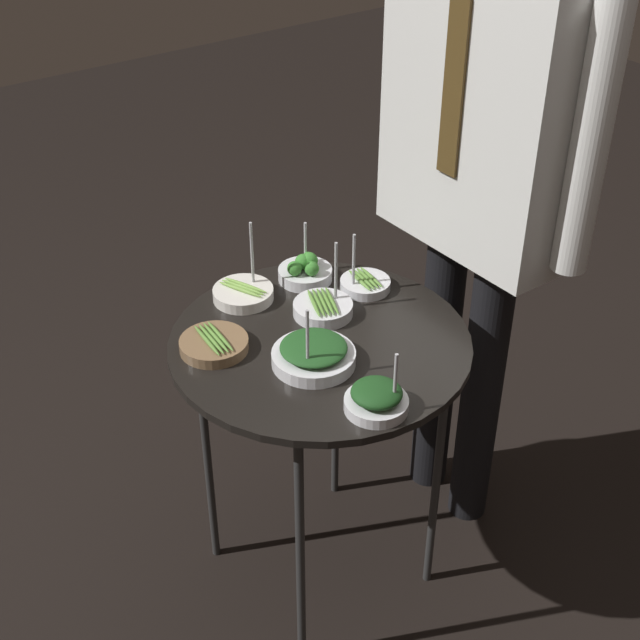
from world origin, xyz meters
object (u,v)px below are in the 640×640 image
bowl_broccoli_back_left (305,270)px  waiter_figure (485,145)px  bowl_asparagus_back_right (214,344)px  bowl_spinach_far_rim (314,354)px  bowl_asparagus_mid_right (365,283)px  bowl_spinach_front_center (377,399)px  bowl_asparagus_center (323,308)px  serving_cart (320,360)px  bowl_asparagus_near_rim (243,293)px

bowl_broccoli_back_left → waiter_figure: (0.21, 0.33, 0.30)m
bowl_asparagus_back_right → bowl_broccoli_back_left: (-0.11, 0.32, 0.01)m
bowl_spinach_far_rim → bowl_asparagus_mid_right: bearing=121.5°
bowl_broccoli_back_left → bowl_spinach_front_center: bearing=-19.5°
bowl_asparagus_center → bowl_spinach_front_center: bearing=-19.1°
bowl_spinach_front_center → bowl_asparagus_back_right: bearing=-156.7°
serving_cart → bowl_spinach_far_rim: bowl_spinach_far_rim is taller
serving_cart → waiter_figure: 0.59m
bowl_spinach_front_center → bowl_asparagus_near_rim: bearing=179.6°
bowl_asparagus_near_rim → bowl_asparagus_mid_right: (0.13, 0.25, -0.00)m
serving_cart → bowl_spinach_far_rim: 0.12m
bowl_asparagus_near_rim → waiter_figure: bearing=65.3°
bowl_asparagus_center → bowl_broccoli_back_left: bearing=159.6°
bowl_spinach_far_rim → serving_cart: bearing=135.0°
serving_cart → bowl_broccoli_back_left: size_ratio=5.45×
bowl_asparagus_mid_right → serving_cart: bearing=-63.6°
bowl_asparagus_center → bowl_spinach_front_center: 0.34m
bowl_asparagus_mid_right → waiter_figure: 0.41m
bowl_asparagus_mid_right → waiter_figure: size_ratio=0.09×
serving_cart → bowl_broccoli_back_left: 0.26m
bowl_spinach_far_rim → waiter_figure: (-0.07, 0.51, 0.30)m
bowl_asparagus_center → waiter_figure: waiter_figure is taller
bowl_spinach_far_rim → bowl_asparagus_near_rim: 0.29m
bowl_asparagus_mid_right → bowl_broccoli_back_left: bearing=-142.4°
bowl_asparagus_near_rim → bowl_asparagus_center: 0.19m
bowl_broccoli_back_left → bowl_asparagus_mid_right: (0.11, 0.09, -0.01)m
serving_cart → bowl_spinach_front_center: bearing=-11.2°
bowl_asparagus_near_rim → waiter_figure: waiter_figure is taller
serving_cart → bowl_asparagus_mid_right: 0.24m
bowl_broccoli_back_left → bowl_asparagus_mid_right: 0.15m
bowl_asparagus_back_right → bowl_asparagus_mid_right: 0.41m
bowl_asparagus_near_rim → bowl_asparagus_center: (0.16, 0.11, 0.00)m
serving_cart → bowl_spinach_front_center: 0.27m
serving_cart → bowl_asparagus_near_rim: bowl_asparagus_near_rim is taller
bowl_asparagus_mid_right → bowl_asparagus_center: size_ratio=0.89×
bowl_broccoli_back_left → bowl_asparagus_center: bowl_asparagus_center is taller
serving_cart → bowl_asparagus_center: bearing=139.6°
bowl_asparagus_center → waiter_figure: bearing=79.8°
bowl_broccoli_back_left → bowl_spinach_front_center: size_ratio=0.95×
bowl_spinach_front_center → waiter_figure: size_ratio=0.08×
serving_cart → waiter_figure: waiter_figure is taller
bowl_asparagus_mid_right → bowl_asparagus_center: 0.14m
bowl_spinach_front_center → waiter_figure: 0.64m
serving_cart → bowl_asparagus_mid_right: (-0.10, 0.20, 0.07)m
bowl_broccoli_back_left → bowl_spinach_far_rim: bearing=-32.5°
waiter_figure → bowl_spinach_far_rim: bearing=-82.7°
bowl_spinach_far_rim → bowl_asparagus_mid_right: size_ratio=1.15×
waiter_figure → bowl_broccoli_back_left: bearing=-122.4°
bowl_asparagus_back_right → bowl_asparagus_mid_right: bowl_asparagus_mid_right is taller
bowl_asparagus_near_rim → bowl_broccoli_back_left: (0.02, 0.16, 0.01)m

